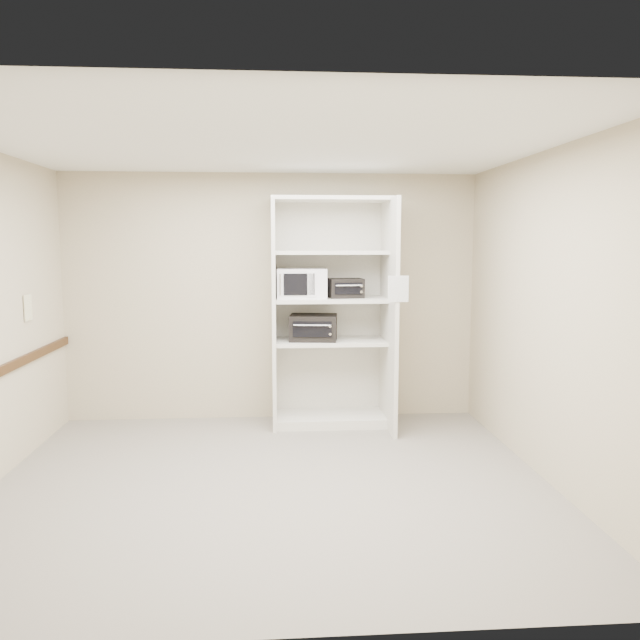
{
  "coord_description": "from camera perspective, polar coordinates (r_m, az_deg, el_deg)",
  "views": [
    {
      "loc": [
        0.03,
        -4.87,
        1.94
      ],
      "look_at": [
        0.49,
        1.41,
        1.17
      ],
      "focal_mm": 35.0,
      "sensor_mm": 36.0,
      "label": 1
    }
  ],
  "objects": [
    {
      "name": "wall_back",
      "position": [
        6.9,
        -4.41,
        2.06
      ],
      "size": [
        4.5,
        0.02,
        2.7
      ],
      "primitive_type": "cube",
      "color": "tan",
      "rests_on": "ground"
    },
    {
      "name": "ceiling",
      "position": [
        4.93,
        -4.66,
        15.82
      ],
      "size": [
        4.5,
        4.0,
        0.01
      ],
      "primitive_type": "cube",
      "color": "white"
    },
    {
      "name": "wall_right",
      "position": [
        5.38,
        20.19,
        0.26
      ],
      "size": [
        0.02,
        4.0,
        2.7
      ],
      "primitive_type": "cube",
      "color": "tan",
      "rests_on": "ground"
    },
    {
      "name": "toaster_oven_lower",
      "position": [
        6.61,
        -0.61,
        -0.69
      ],
      "size": [
        0.53,
        0.43,
        0.27
      ],
      "primitive_type": "cube",
      "rotation": [
        0.0,
        0.0,
        -0.13
      ],
      "color": "black",
      "rests_on": "shelving_unit"
    },
    {
      "name": "wall_front",
      "position": [
        2.93,
        -4.74,
        -4.69
      ],
      "size": [
        4.5,
        0.02,
        2.7
      ],
      "primitive_type": "cube",
      "color": "tan",
      "rests_on": "ground"
    },
    {
      "name": "paper_sign",
      "position": [
        6.08,
        7.17,
        2.84
      ],
      "size": [
        0.2,
        0.01,
        0.25
      ],
      "primitive_type": "cube",
      "rotation": [
        0.0,
        0.0,
        0.01
      ],
      "color": "white",
      "rests_on": "shelving_unit"
    },
    {
      "name": "shelving_unit",
      "position": [
        6.65,
        1.34,
        0.0
      ],
      "size": [
        1.24,
        0.92,
        2.42
      ],
      "color": "silver",
      "rests_on": "floor"
    },
    {
      "name": "toaster_oven_upper",
      "position": [
        6.63,
        2.36,
        2.93
      ],
      "size": [
        0.38,
        0.3,
        0.2
      ],
      "primitive_type": "cube",
      "rotation": [
        0.0,
        0.0,
        0.11
      ],
      "color": "black",
      "rests_on": "shelving_unit"
    },
    {
      "name": "microwave",
      "position": [
        6.61,
        -1.73,
        3.39
      ],
      "size": [
        0.52,
        0.4,
        0.31
      ],
      "primitive_type": "cube",
      "rotation": [
        0.0,
        0.0,
        0.01
      ],
      "color": "white",
      "rests_on": "shelving_unit"
    },
    {
      "name": "wall_poster",
      "position": [
        6.34,
        -25.14,
        1.03
      ],
      "size": [
        0.01,
        0.17,
        0.24
      ],
      "primitive_type": "cube",
      "color": "silver",
      "rests_on": "wall_left"
    },
    {
      "name": "floor",
      "position": [
        5.24,
        -4.36,
        -14.75
      ],
      "size": [
        4.5,
        4.0,
        0.01
      ],
      "primitive_type": "cube",
      "color": "slate",
      "rests_on": "ground"
    }
  ]
}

